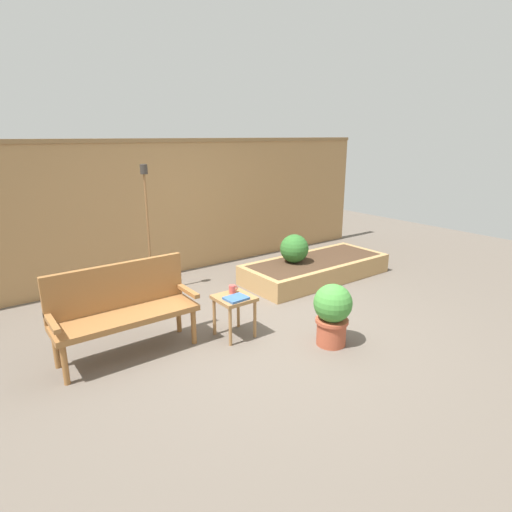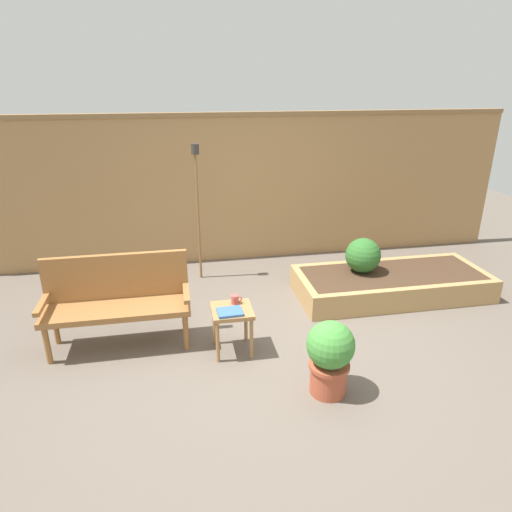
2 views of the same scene
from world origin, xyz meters
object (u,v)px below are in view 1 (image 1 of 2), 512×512
at_px(garden_bench, 122,303).
at_px(book_on_table, 236,298).
at_px(cup_on_table, 233,289).
at_px(side_table, 234,303).
at_px(potted_boxwood, 332,312).
at_px(tiki_torch, 147,208).
at_px(shrub_near_bench, 294,249).

height_order(garden_bench, book_on_table, garden_bench).
bearing_deg(cup_on_table, side_table, -114.91).
xyz_separation_m(potted_boxwood, tiki_torch, (-0.92, 2.68, 0.86)).
bearing_deg(garden_bench, cup_on_table, -13.86).
bearing_deg(tiki_torch, garden_bench, -122.10).
bearing_deg(book_on_table, shrub_near_bench, 28.28).
distance_m(side_table, potted_boxwood, 1.08).
height_order(book_on_table, tiki_torch, tiki_torch).
distance_m(side_table, book_on_table, 0.13).
relative_size(cup_on_table, shrub_near_bench, 0.25).
height_order(side_table, tiki_torch, tiki_torch).
relative_size(side_table, tiki_torch, 0.26).
relative_size(cup_on_table, book_on_table, 0.47).
bearing_deg(garden_bench, potted_boxwood, -32.64).
relative_size(cup_on_table, potted_boxwood, 0.16).
xyz_separation_m(shrub_near_bench, tiki_torch, (-1.98, 0.87, 0.72)).
bearing_deg(side_table, potted_boxwood, -47.22).
xyz_separation_m(cup_on_table, tiki_torch, (-0.23, 1.78, 0.72)).
xyz_separation_m(cup_on_table, shrub_near_bench, (1.75, 0.91, -0.00)).
distance_m(cup_on_table, book_on_table, 0.21).
bearing_deg(cup_on_table, book_on_table, -112.70).
distance_m(side_table, shrub_near_bench, 2.07).
height_order(garden_bench, potted_boxwood, garden_bench).
distance_m(side_table, tiki_torch, 2.07).
distance_m(cup_on_table, shrub_near_bench, 1.97).
distance_m(garden_bench, side_table, 1.19).
bearing_deg(cup_on_table, tiki_torch, 97.42).
xyz_separation_m(garden_bench, book_on_table, (1.09, -0.48, -0.05)).
relative_size(potted_boxwood, shrub_near_bench, 1.57).
relative_size(side_table, book_on_table, 2.01).
height_order(side_table, cup_on_table, cup_on_table).
height_order(cup_on_table, tiki_torch, tiki_torch).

